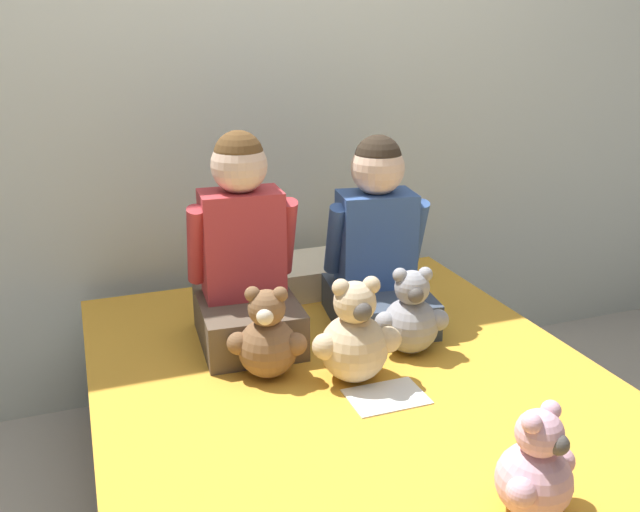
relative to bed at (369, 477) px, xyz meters
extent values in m
cube|color=beige|center=(0.00, 1.12, 1.01)|extent=(8.00, 0.06, 2.50)
cube|color=silver|center=(0.00, 0.00, 0.10)|extent=(1.42, 1.96, 0.23)
cube|color=gold|center=(0.00, 0.00, 0.23)|extent=(1.43, 1.98, 0.03)
cube|color=brown|center=(-0.22, 0.45, 0.32)|extent=(0.32, 0.38, 0.14)
cube|color=#B23338|center=(-0.22, 0.51, 0.56)|extent=(0.26, 0.17, 0.34)
sphere|color=beige|center=(-0.22, 0.51, 0.81)|extent=(0.17, 0.17, 0.17)
sphere|color=brown|center=(-0.22, 0.51, 0.84)|extent=(0.15, 0.15, 0.15)
cylinder|color=#B23338|center=(-0.36, 0.52, 0.57)|extent=(0.06, 0.15, 0.27)
cylinder|color=#B23338|center=(-0.08, 0.50, 0.57)|extent=(0.06, 0.15, 0.27)
cube|color=#384251|center=(0.23, 0.45, 0.31)|extent=(0.36, 0.42, 0.12)
cube|color=#33518E|center=(0.24, 0.51, 0.53)|extent=(0.27, 0.19, 0.32)
sphere|color=beige|center=(0.24, 0.51, 0.77)|extent=(0.18, 0.18, 0.18)
sphere|color=#2D2319|center=(0.24, 0.51, 0.80)|extent=(0.16, 0.16, 0.16)
cylinder|color=#33518E|center=(0.10, 0.53, 0.53)|extent=(0.07, 0.15, 0.26)
cylinder|color=#33518E|center=(0.38, 0.49, 0.53)|extent=(0.07, 0.15, 0.26)
sphere|color=brown|center=(-0.22, 0.23, 0.33)|extent=(0.17, 0.17, 0.17)
sphere|color=brown|center=(-0.22, 0.23, 0.46)|extent=(0.11, 0.11, 0.11)
sphere|color=beige|center=(-0.24, 0.19, 0.45)|extent=(0.05, 0.05, 0.05)
sphere|color=brown|center=(-0.26, 0.25, 0.50)|extent=(0.04, 0.04, 0.04)
sphere|color=brown|center=(-0.19, 0.22, 0.50)|extent=(0.04, 0.04, 0.04)
sphere|color=brown|center=(-0.30, 0.25, 0.36)|extent=(0.07, 0.07, 0.07)
sphere|color=brown|center=(-0.15, 0.18, 0.36)|extent=(0.07, 0.07, 0.07)
sphere|color=#939399|center=(0.23, 0.23, 0.34)|extent=(0.17, 0.17, 0.17)
sphere|color=#939399|center=(0.23, 0.23, 0.46)|extent=(0.11, 0.11, 0.11)
sphere|color=#4C4742|center=(0.22, 0.18, 0.45)|extent=(0.05, 0.05, 0.05)
sphere|color=#939399|center=(0.19, 0.24, 0.50)|extent=(0.04, 0.04, 0.04)
sphere|color=#939399|center=(0.27, 0.22, 0.50)|extent=(0.04, 0.04, 0.04)
sphere|color=#939399|center=(0.15, 0.23, 0.36)|extent=(0.07, 0.07, 0.07)
sphere|color=#939399|center=(0.30, 0.19, 0.36)|extent=(0.07, 0.07, 0.07)
sphere|color=#D1B78E|center=(0.00, 0.13, 0.35)|extent=(0.19, 0.19, 0.19)
sphere|color=#D1B78E|center=(0.00, 0.13, 0.48)|extent=(0.12, 0.12, 0.12)
sphere|color=#4C4742|center=(0.00, 0.08, 0.48)|extent=(0.05, 0.05, 0.05)
sphere|color=#D1B78E|center=(-0.04, 0.13, 0.53)|extent=(0.05, 0.05, 0.05)
sphere|color=#D1B78E|center=(0.05, 0.12, 0.53)|extent=(0.05, 0.05, 0.05)
sphere|color=#D1B78E|center=(-0.09, 0.12, 0.37)|extent=(0.07, 0.07, 0.07)
sphere|color=#D1B78E|center=(0.09, 0.10, 0.37)|extent=(0.07, 0.07, 0.07)
sphere|color=#DBA3B2|center=(0.13, -0.51, 0.33)|extent=(0.16, 0.16, 0.16)
sphere|color=#DBA3B2|center=(0.13, -0.51, 0.44)|extent=(0.10, 0.10, 0.10)
sphere|color=#4C4742|center=(0.15, -0.55, 0.44)|extent=(0.04, 0.04, 0.04)
sphere|color=#DBA3B2|center=(0.10, -0.53, 0.48)|extent=(0.04, 0.04, 0.04)
sphere|color=#DBA3B2|center=(0.16, -0.50, 0.48)|extent=(0.04, 0.04, 0.04)
sphere|color=#DBA3B2|center=(0.07, -0.56, 0.35)|extent=(0.06, 0.06, 0.06)
sphere|color=#DBA3B2|center=(0.20, -0.50, 0.35)|extent=(0.06, 0.06, 0.06)
cube|color=beige|center=(0.00, 0.82, 0.30)|extent=(0.48, 0.29, 0.11)
cube|color=white|center=(0.04, 0.00, 0.25)|extent=(0.21, 0.15, 0.00)
camera|label=1|loc=(-0.68, -1.45, 1.22)|focal=38.00mm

